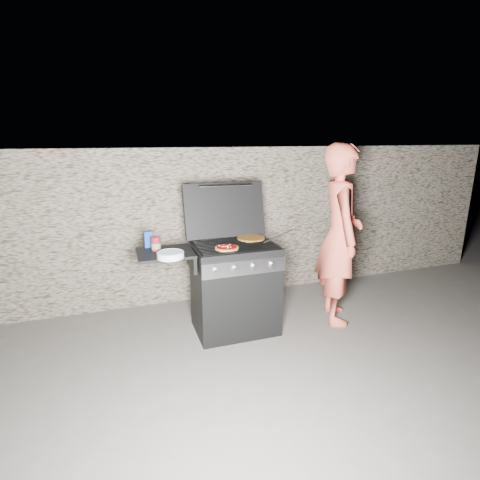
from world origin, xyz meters
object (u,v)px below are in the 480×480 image
object	(u,v)px
gas_grill	(211,291)
sauce_jar	(156,244)
person	(340,235)
pizza_topped	(227,247)

from	to	relation	value
gas_grill	sauce_jar	xyz separation A→B (m)	(-0.49, 0.06, 0.51)
gas_grill	person	distance (m)	1.44
gas_grill	pizza_topped	size ratio (longest dim) A/B	6.11
person	pizza_topped	bearing A→B (deg)	111.16
pizza_topped	sauce_jar	size ratio (longest dim) A/B	1.70
pizza_topped	person	world-z (taller)	person
gas_grill	person	world-z (taller)	person
person	gas_grill	bearing A→B (deg)	106.21
gas_grill	pizza_topped	bearing A→B (deg)	-41.01
pizza_topped	person	xyz separation A→B (m)	(1.23, 0.02, 0.01)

